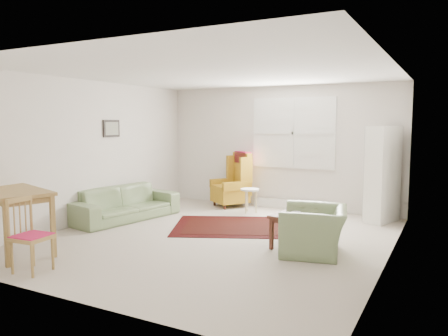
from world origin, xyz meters
The scene contains 10 objects.
room centered at (0.02, 0.21, 1.26)m, with size 5.04×5.54×2.51m.
rug centered at (0.12, 0.87, 0.01)m, with size 2.42×1.55×0.02m, color black, non-canonical shape.
sofa centered at (-2.07, 0.35, 0.41)m, with size 2.04×0.80×0.82m, color #72885A.
armchair centered at (1.56, -0.06, 0.38)m, with size 0.97×0.85×0.75m, color #72885A.
wingback_chair centered at (-0.94, 2.35, 0.58)m, with size 0.66×0.70×1.15m, color #B5851B, non-canonical shape.
coffee_table centered at (1.28, 0.04, 0.24)m, with size 0.59×0.59×0.49m, color #492016, non-canonical shape.
stool centered at (-0.30, 1.96, 0.24)m, with size 0.36×0.36×0.48m, color white, non-canonical shape.
cabinet centered at (2.10, 2.33, 0.85)m, with size 0.36×0.68×1.70m, color white, non-canonical shape.
desk centered at (-2.08, -1.91, 0.43)m, with size 1.37×0.68×0.86m, color #9F7C40, non-canonical shape.
desk_chair centered at (-1.16, -2.35, 0.44)m, with size 0.39×0.39×0.88m, color #9F7C40, non-canonical shape.
Camera 1 is at (3.18, -5.73, 1.77)m, focal length 35.00 mm.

